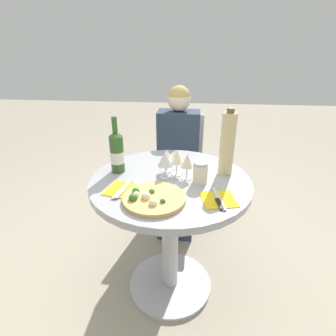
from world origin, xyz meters
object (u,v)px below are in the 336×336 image
at_px(dining_table, 170,211).
at_px(seated_diner, 177,170).
at_px(pizza_large, 153,198).
at_px(chair_behind_diner, 178,171).
at_px(wine_bottle, 117,152).
at_px(tall_carafe, 227,144).

relative_size(dining_table, seated_diner, 0.73).
height_order(seated_diner, pizza_large, seated_diner).
bearing_deg(pizza_large, seated_diner, 86.47).
height_order(chair_behind_diner, wine_bottle, wine_bottle).
relative_size(pizza_large, wine_bottle, 0.93).
xyz_separation_m(seated_diner, pizza_large, (-0.05, -0.88, 0.27)).
relative_size(chair_behind_diner, wine_bottle, 2.92).
distance_m(chair_behind_diner, wine_bottle, 0.92).
bearing_deg(seated_diner, dining_table, 90.45).
xyz_separation_m(chair_behind_diner, seated_diner, (-0.00, -0.14, 0.08)).
bearing_deg(pizza_large, chair_behind_diner, 86.96).
distance_m(pizza_large, wine_bottle, 0.38).
distance_m(chair_behind_diner, tall_carafe, 0.92).
bearing_deg(tall_carafe, seated_diner, 117.45).
bearing_deg(pizza_large, dining_table, 75.03).
xyz_separation_m(chair_behind_diner, wine_bottle, (-0.29, -0.74, 0.45)).
xyz_separation_m(seated_diner, wine_bottle, (-0.29, -0.60, 0.37)).
bearing_deg(wine_bottle, chair_behind_diner, 68.53).
height_order(dining_table, pizza_large, pizza_large).
bearing_deg(dining_table, tall_carafe, 18.12).
bearing_deg(tall_carafe, dining_table, -161.88).
xyz_separation_m(dining_table, seated_diner, (-0.01, 0.66, -0.05)).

